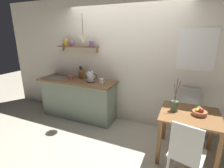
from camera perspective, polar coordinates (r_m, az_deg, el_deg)
ground_plane at (r=3.57m, az=-0.15°, el=-16.03°), size 14.00×14.00×0.00m
back_wall at (r=3.59m, az=7.10°, el=7.26°), size 6.80×0.11×2.70m
kitchen_counter at (r=4.06m, az=-11.36°, el=-4.76°), size 1.83×0.63×0.93m
wall_shelf at (r=3.98m, az=-11.84°, el=12.79°), size 1.03×0.20×0.29m
dining_table at (r=2.91m, az=24.68°, el=-11.40°), size 0.86×0.80×0.77m
dining_chair_near at (r=2.44m, az=23.84°, el=-20.37°), size 0.49×0.51×0.94m
dining_chair_far at (r=3.47m, az=24.42°, el=-8.72°), size 0.43×0.43×0.97m
fruit_bowl at (r=2.84m, az=27.55°, el=-8.38°), size 0.21×0.21×0.13m
twig_vase at (r=2.81m, az=20.44°, el=-6.90°), size 0.11×0.11×0.53m
electric_kettle at (r=3.63m, az=-7.22°, el=2.40°), size 0.26×0.17×0.26m
knife_block at (r=3.97m, az=-10.16°, el=3.50°), size 0.11×0.18×0.30m
coffee_mug_by_sink at (r=3.95m, az=-13.91°, el=2.22°), size 0.14×0.09×0.10m
coffee_mug_spare at (r=3.50m, az=-3.61°, el=0.93°), size 0.13×0.08×0.11m
pendant_lamp at (r=3.47m, az=-9.77°, el=14.88°), size 0.24×0.24×0.54m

